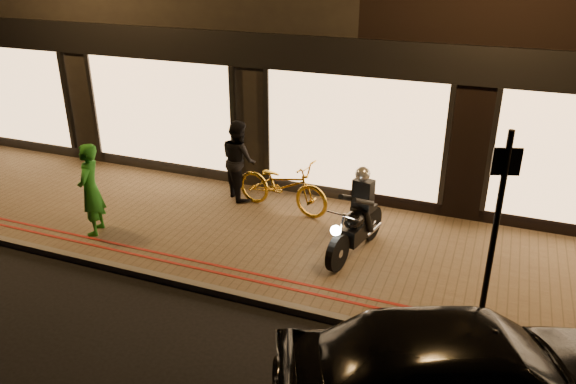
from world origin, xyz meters
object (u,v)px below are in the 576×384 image
object	(u,v)px
motorcycle	(357,221)
bicycle_gold	(282,185)
sign_post	(495,229)
parked_car	(468,376)
person_green	(90,190)

from	to	relation	value
motorcycle	bicycle_gold	distance (m)	2.18
motorcycle	sign_post	xyz separation A→B (m)	(2.19, -1.63, 1.06)
bicycle_gold	parked_car	bearing A→B (deg)	-127.91
sign_post	parked_car	world-z (taller)	sign_post
motorcycle	parked_car	world-z (taller)	motorcycle
person_green	bicycle_gold	bearing A→B (deg)	107.54
bicycle_gold	person_green	world-z (taller)	person_green
motorcycle	person_green	xyz separation A→B (m)	(-4.77, -1.05, 0.26)
motorcycle	parked_car	bearing A→B (deg)	-44.90
motorcycle	parked_car	xyz separation A→B (m)	(2.14, -3.24, 0.00)
person_green	parked_car	size ratio (longest dim) A/B	0.40
sign_post	bicycle_gold	world-z (taller)	sign_post
sign_post	parked_car	distance (m)	1.93
motorcycle	bicycle_gold	bearing A→B (deg)	160.13
bicycle_gold	person_green	bearing A→B (deg)	136.76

